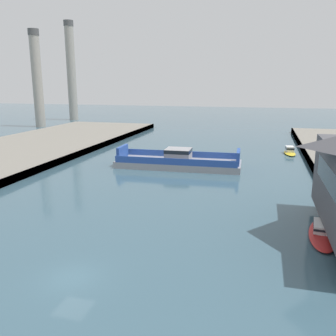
{
  "coord_description": "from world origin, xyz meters",
  "views": [
    {
      "loc": [
        12.99,
        -21.33,
        14.05
      ],
      "look_at": [
        0.0,
        27.89,
        2.0
      ],
      "focal_mm": 38.43,
      "sensor_mm": 36.0,
      "label": 1
    }
  ],
  "objects_px": {
    "chain_ferry": "(178,161)",
    "smokestack_distant_b": "(37,76)",
    "moored_boat_near_right": "(290,151)",
    "moored_boat_mid_left": "(324,231)",
    "smokestack_distant_a": "(71,69)"
  },
  "relations": [
    {
      "from": "moored_boat_mid_left",
      "to": "smokestack_distant_a",
      "type": "distance_m",
      "value": 122.83
    },
    {
      "from": "moored_boat_mid_left",
      "to": "chain_ferry",
      "type": "bearing_deg",
      "value": 129.34
    },
    {
      "from": "moored_boat_mid_left",
      "to": "moored_boat_near_right",
      "type": "bearing_deg",
      "value": 90.76
    },
    {
      "from": "chain_ferry",
      "to": "moored_boat_mid_left",
      "type": "relative_size",
      "value": 2.52
    },
    {
      "from": "chain_ferry",
      "to": "moored_boat_mid_left",
      "type": "distance_m",
      "value": 31.23
    },
    {
      "from": "smokestack_distant_b",
      "to": "moored_boat_mid_left",
      "type": "bearing_deg",
      "value": -42.09
    },
    {
      "from": "moored_boat_mid_left",
      "to": "smokestack_distant_a",
      "type": "height_order",
      "value": "smokestack_distant_a"
    },
    {
      "from": "moored_boat_near_right",
      "to": "smokestack_distant_b",
      "type": "bearing_deg",
      "value": 159.83
    },
    {
      "from": "chain_ferry",
      "to": "smokestack_distant_b",
      "type": "height_order",
      "value": "smokestack_distant_b"
    },
    {
      "from": "moored_boat_near_right",
      "to": "moored_boat_mid_left",
      "type": "bearing_deg",
      "value": -89.24
    },
    {
      "from": "moored_boat_mid_left",
      "to": "smokestack_distant_b",
      "type": "relative_size",
      "value": 0.28
    },
    {
      "from": "chain_ferry",
      "to": "moored_boat_mid_left",
      "type": "height_order",
      "value": "chain_ferry"
    },
    {
      "from": "chain_ferry",
      "to": "moored_boat_near_right",
      "type": "xyz_separation_m",
      "value": [
        19.24,
        17.36,
        -0.43
      ]
    },
    {
      "from": "chain_ferry",
      "to": "moored_boat_near_right",
      "type": "distance_m",
      "value": 25.92
    },
    {
      "from": "smokestack_distant_b",
      "to": "moored_boat_near_right",
      "type": "bearing_deg",
      "value": -20.17
    }
  ]
}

